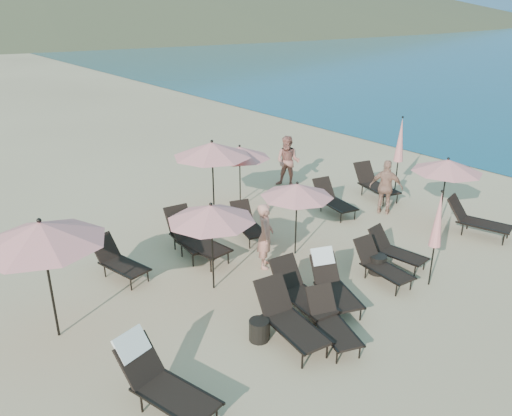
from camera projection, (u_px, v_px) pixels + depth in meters
ground at (389, 283)px, 11.71m from camera, size 800.00×800.00×0.00m
lounger_0 at (160, 379)px, 7.91m from camera, size 1.16×1.93×1.13m
lounger_1 at (289, 318)px, 9.57m from camera, size 0.85×1.84×1.02m
lounger_2 at (301, 292)px, 10.50m from camera, size 0.79×1.76×0.99m
lounger_3 at (381, 264)px, 11.72m from camera, size 0.68×1.57×0.88m
lounger_4 at (395, 250)px, 12.47m from camera, size 0.78×1.55×0.85m
lounger_5 at (476, 219)px, 14.08m from camera, size 1.13×1.87×1.01m
lounger_6 at (118, 260)px, 11.88m from camera, size 0.98×1.68×0.91m
lounger_7 at (197, 239)px, 12.80m from camera, size 0.98×1.93×1.06m
lounger_8 at (188, 234)px, 13.10m from camera, size 0.84×1.87×1.05m
lounger_9 at (248, 223)px, 13.96m from camera, size 0.94×1.63×0.88m
lounger_10 at (333, 199)px, 15.60m from camera, size 0.90×1.76×0.96m
lounger_11 at (375, 183)px, 16.92m from camera, size 1.04×1.92×1.05m
lounger_12 at (332, 282)px, 10.82m from camera, size 1.09×1.74×1.02m
lounger_13 at (332, 321)px, 9.61m from camera, size 1.00×1.59×0.86m
umbrella_open_0 at (211, 213)px, 10.83m from camera, size 1.97×1.97×2.12m
umbrella_open_1 at (297, 190)px, 12.49m from camera, size 1.86×1.86×2.00m
umbrella_open_2 at (447, 166)px, 14.04m from camera, size 1.98×1.98×2.13m
umbrella_open_3 at (212, 149)px, 14.46m from camera, size 2.31×2.31×2.49m
umbrella_open_4 at (240, 152)px, 15.50m from camera, size 1.94×1.94×2.09m
umbrella_open_5 at (41, 233)px, 9.04m from camera, size 2.34×2.34×2.51m
umbrella_closed_0 at (438, 220)px, 11.05m from camera, size 0.28×0.28×2.36m
umbrella_closed_1 at (400, 140)px, 16.74m from camera, size 0.32×0.32×2.70m
side_table_0 at (259, 330)px, 9.65m from camera, size 0.40×0.40×0.43m
side_table_1 at (378, 264)px, 12.10m from camera, size 0.42×0.42×0.46m
beachgoer_a at (265, 236)px, 12.20m from camera, size 0.70×0.72×1.67m
beachgoer_b at (288, 162)px, 17.79m from camera, size 1.07×1.13×1.84m
beachgoer_c at (386, 187)px, 15.42m from camera, size 0.92×1.07×1.73m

